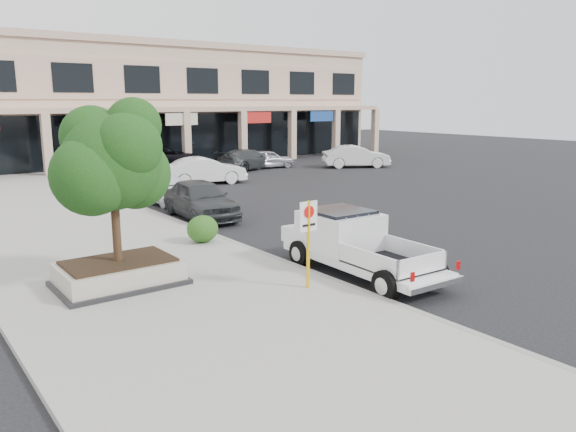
% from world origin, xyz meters
% --- Properties ---
extents(ground, '(120.00, 120.00, 0.00)m').
position_xyz_m(ground, '(0.00, 0.00, 0.00)').
color(ground, black).
rests_on(ground, ground).
extents(sidewalk, '(8.00, 52.00, 0.15)m').
position_xyz_m(sidewalk, '(-5.50, 6.00, 0.07)').
color(sidewalk, gray).
rests_on(sidewalk, ground).
extents(curb, '(0.20, 52.00, 0.15)m').
position_xyz_m(curb, '(-1.55, 6.00, 0.07)').
color(curb, gray).
rests_on(curb, ground).
extents(strip_mall, '(40.55, 12.43, 9.50)m').
position_xyz_m(strip_mall, '(8.00, 33.93, 4.75)').
color(strip_mall, tan).
rests_on(strip_mall, ground).
extents(planter, '(3.20, 2.20, 0.68)m').
position_xyz_m(planter, '(-6.41, 2.38, 0.48)').
color(planter, black).
rests_on(planter, sidewalk).
extents(planter_tree, '(2.90, 2.55, 4.00)m').
position_xyz_m(planter_tree, '(-6.27, 2.54, 3.41)').
color(planter_tree, '#312113').
rests_on(planter_tree, planter).
extents(no_parking_sign, '(0.55, 0.09, 2.30)m').
position_xyz_m(no_parking_sign, '(-2.55, -0.79, 1.63)').
color(no_parking_sign, '#E6AA0C').
rests_on(no_parking_sign, sidewalk).
extents(hedge, '(1.10, 0.99, 0.93)m').
position_xyz_m(hedge, '(-2.45, 5.13, 0.62)').
color(hedge, '#204C15').
rests_on(hedge, sidewalk).
extents(pickup_truck, '(2.29, 5.72, 1.78)m').
position_xyz_m(pickup_truck, '(-0.35, -0.53, 0.89)').
color(pickup_truck, white).
rests_on(pickup_truck, ground).
extents(curb_car_a, '(2.44, 5.07, 1.67)m').
position_xyz_m(curb_car_a, '(-0.25, 9.42, 0.83)').
color(curb_car_a, '#303436').
rests_on(curb_car_a, ground).
extents(curb_car_b, '(1.94, 4.38, 1.40)m').
position_xyz_m(curb_car_b, '(-0.10, 13.64, 0.70)').
color(curb_car_b, '#AEB2B7').
rests_on(curb_car_b, ground).
extents(curb_car_c, '(2.63, 5.27, 1.47)m').
position_xyz_m(curb_car_c, '(0.04, 18.60, 0.74)').
color(curb_car_c, silver).
rests_on(curb_car_c, ground).
extents(curb_car_d, '(2.85, 5.45, 1.46)m').
position_xyz_m(curb_car_d, '(-0.00, 23.33, 0.73)').
color(curb_car_d, black).
rests_on(curb_car_d, ground).
extents(lot_car_a, '(4.76, 2.56, 1.54)m').
position_xyz_m(lot_car_a, '(2.00, 20.71, 0.77)').
color(lot_car_a, gray).
rests_on(lot_car_a, ground).
extents(lot_car_b, '(5.15, 2.72, 1.61)m').
position_xyz_m(lot_car_b, '(4.78, 18.31, 0.81)').
color(lot_car_b, white).
rests_on(lot_car_b, ground).
extents(lot_car_c, '(5.59, 3.58, 1.51)m').
position_xyz_m(lot_car_c, '(10.70, 22.80, 0.75)').
color(lot_car_c, '#313437').
rests_on(lot_car_c, ground).
extents(lot_car_d, '(6.44, 4.50, 1.63)m').
position_xyz_m(lot_car_d, '(6.36, 27.35, 0.82)').
color(lot_car_d, black).
rests_on(lot_car_d, ground).
extents(lot_car_e, '(4.21, 2.15, 1.37)m').
position_xyz_m(lot_car_e, '(12.47, 22.80, 0.69)').
color(lot_car_e, '#AFB1B7').
rests_on(lot_car_e, ground).
extents(lot_car_f, '(5.20, 3.94, 1.64)m').
position_xyz_m(lot_car_f, '(18.09, 19.17, 0.82)').
color(lot_car_f, silver).
rests_on(lot_car_f, ground).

